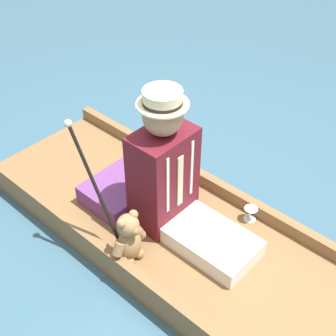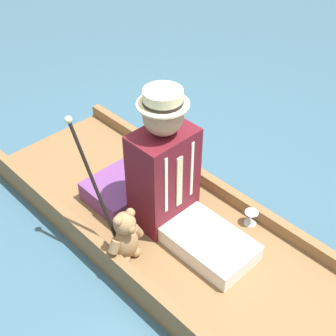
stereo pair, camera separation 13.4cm
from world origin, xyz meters
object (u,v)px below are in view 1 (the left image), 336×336
(teddy_bear, at_px, (129,239))
(wine_glass, at_px, (251,212))
(walking_cane, at_px, (93,182))
(seated_person, at_px, (173,180))

(teddy_bear, height_order, wine_glass, teddy_bear)
(walking_cane, bearing_deg, teddy_bear, 96.06)
(teddy_bear, bearing_deg, seated_person, -178.35)
(wine_glass, height_order, walking_cane, walking_cane)
(seated_person, height_order, walking_cane, seated_person)
(seated_person, bearing_deg, teddy_bear, 3.98)
(walking_cane, bearing_deg, wine_glass, 142.98)
(teddy_bear, relative_size, wine_glass, 3.69)
(teddy_bear, bearing_deg, walking_cane, -83.94)
(wine_glass, distance_m, walking_cane, 1.03)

